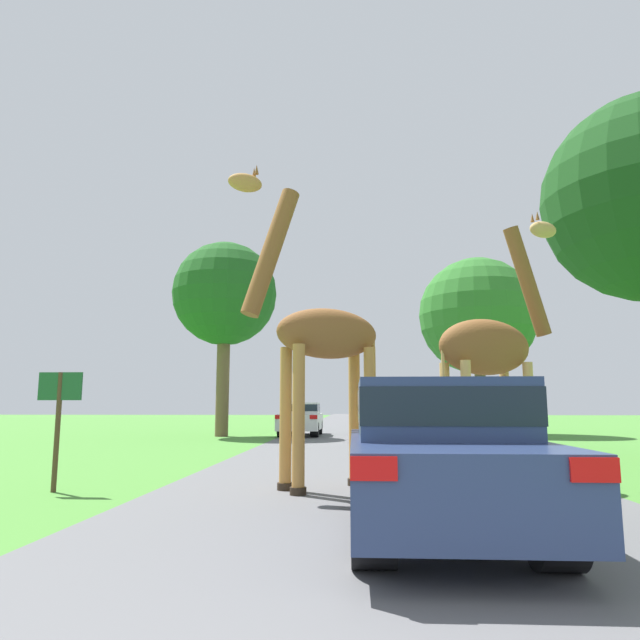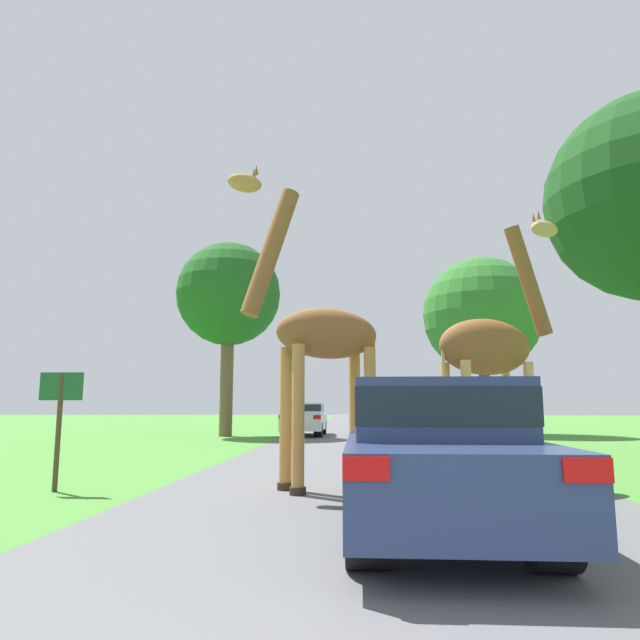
{
  "view_description": "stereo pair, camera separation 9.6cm",
  "coord_description": "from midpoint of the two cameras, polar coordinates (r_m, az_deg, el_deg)",
  "views": [
    {
      "loc": [
        -0.37,
        -0.39,
        1.32
      ],
      "look_at": [
        -0.9,
        8.89,
        2.72
      ],
      "focal_mm": 32.0,
      "sensor_mm": 36.0,
      "label": 1
    },
    {
      "loc": [
        -0.27,
        -0.38,
        1.32
      ],
      "look_at": [
        -0.9,
        8.89,
        2.72
      ],
      "focal_mm": 32.0,
      "sensor_mm": 36.0,
      "label": 2
    }
  ],
  "objects": [
    {
      "name": "car_queue_left",
      "position": [
        22.07,
        5.34,
        -10.07
      ],
      "size": [
        1.81,
        4.0,
        1.36
      ],
      "color": "silver",
      "rests_on": "ground"
    },
    {
      "name": "tree_far_right",
      "position": [
        25.84,
        -9.59,
        2.48
      ],
      "size": [
        4.62,
        4.62,
        8.58
      ],
      "color": "brown",
      "rests_on": "ground"
    },
    {
      "name": "tree_centre_back",
      "position": [
        27.95,
        15.39,
        0.39
      ],
      "size": [
        5.5,
        5.5,
        8.28
      ],
      "color": "brown",
      "rests_on": "ground"
    },
    {
      "name": "car_lead_maroon",
      "position": [
        6.24,
        11.35,
        -12.88
      ],
      "size": [
        1.83,
        4.15,
        1.58
      ],
      "color": "navy",
      "rests_on": "ground"
    },
    {
      "name": "sign_post",
      "position": [
        9.98,
        -24.91,
        -8.0
      ],
      "size": [
        0.7,
        0.08,
        1.84
      ],
      "color": "#4C3823",
      "rests_on": "ground"
    },
    {
      "name": "giraffe_near_road",
      "position": [
        9.28,
        -0.39,
        -2.08
      ],
      "size": [
        2.54,
        1.61,
        5.16
      ],
      "rotation": [
        0.0,
        0.0,
        2.05
      ],
      "color": "#B77F3D",
      "rests_on": "ground"
    },
    {
      "name": "car_queue_right",
      "position": [
        25.7,
        -2.02,
        -9.76
      ],
      "size": [
        1.74,
        4.45,
        1.44
      ],
      "color": "silver",
      "rests_on": "ground"
    },
    {
      "name": "giraffe_companion",
      "position": [
        9.96,
        16.44,
        -2.83
      ],
      "size": [
        2.49,
        1.43,
        4.78
      ],
      "rotation": [
        0.0,
        0.0,
        -1.16
      ],
      "color": "tan",
      "rests_on": "ground"
    },
    {
      "name": "road",
      "position": [
        30.42,
        3.99,
        -11.01
      ],
      "size": [
        7.01,
        120.0,
        0.0
      ],
      "color": "#5B5B5E",
      "rests_on": "ground"
    }
  ]
}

